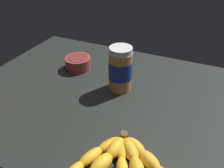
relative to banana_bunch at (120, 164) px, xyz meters
The scene contains 4 objects.
ground_plane 31.41cm from the banana_bunch, 55.18° to the right, with size 96.57×74.18×3.59cm, color black.
banana_bunch is the anchor object (origin of this frame).
peanut_butter_jar 34.16cm from the banana_bunch, 67.73° to the right, with size 8.35×8.35×16.42cm.
small_bowl 50.83cm from the banana_bunch, 47.42° to the right, with size 10.61×10.61×5.20cm.
Camera 1 is at (-28.61, 54.80, 46.42)cm, focal length 34.29 mm.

